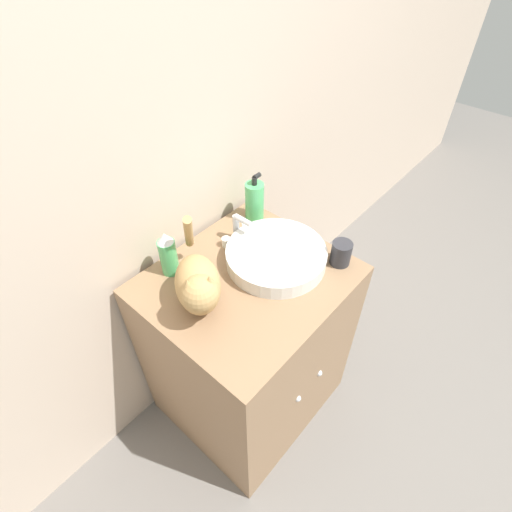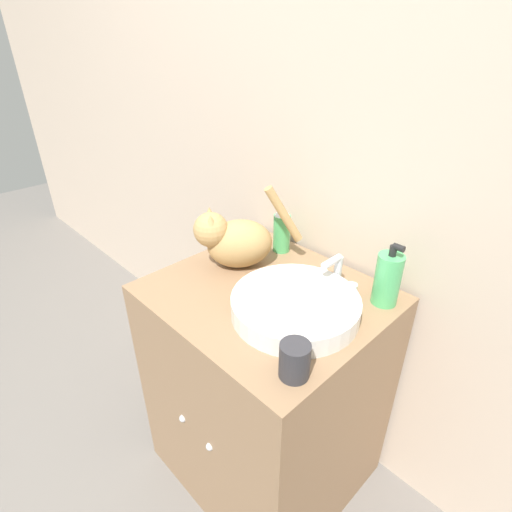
% 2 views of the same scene
% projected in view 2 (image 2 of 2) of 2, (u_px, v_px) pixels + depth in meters
% --- Properties ---
extents(wall_back, '(6.00, 0.05, 2.50)m').
position_uv_depth(wall_back, '(350.00, 125.00, 1.18)').
color(wall_back, '#C6B29E').
rests_on(wall_back, ground_plane).
extents(vanity_cabinet, '(0.67, 0.61, 0.81)m').
position_uv_depth(vanity_cabinet, '(265.00, 387.00, 1.40)').
color(vanity_cabinet, '#8C6B4C').
rests_on(vanity_cabinet, ground_plane).
extents(sink_basin, '(0.35, 0.35, 0.06)m').
position_uv_depth(sink_basin, '(295.00, 306.00, 1.09)').
color(sink_basin, silver).
rests_on(sink_basin, vanity_cabinet).
extents(faucet, '(0.14, 0.09, 0.12)m').
position_uv_depth(faucet, '(336.00, 274.00, 1.19)').
color(faucet, silver).
rests_on(faucet, vanity_cabinet).
extents(cat, '(0.26, 0.33, 0.27)m').
position_uv_depth(cat, '(234.00, 240.00, 1.28)').
color(cat, tan).
rests_on(cat, vanity_cabinet).
extents(soap_bottle, '(0.07, 0.07, 0.19)m').
position_uv_depth(soap_bottle, '(388.00, 279.00, 1.11)').
color(soap_bottle, '#4CB266').
rests_on(soap_bottle, vanity_cabinet).
extents(spray_bottle, '(0.06, 0.06, 0.17)m').
position_uv_depth(spray_bottle, '(282.00, 229.00, 1.38)').
color(spray_bottle, '#4CB266').
rests_on(spray_bottle, vanity_cabinet).
extents(cup, '(0.07, 0.07, 0.09)m').
position_uv_depth(cup, '(295.00, 360.00, 0.89)').
color(cup, '#2D2D33').
rests_on(cup, vanity_cabinet).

